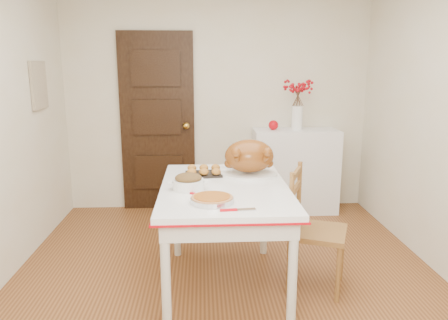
{
  "coord_description": "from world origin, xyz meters",
  "views": [
    {
      "loc": [
        -0.19,
        -2.99,
        1.69
      ],
      "look_at": [
        -0.03,
        0.07,
        1.0
      ],
      "focal_mm": 34.26,
      "sensor_mm": 36.0,
      "label": 1
    }
  ],
  "objects": [
    {
      "name": "kitchen_table",
      "position": [
        -0.03,
        0.02,
        0.41
      ],
      "size": [
        0.94,
        1.38,
        0.82
      ],
      "primitive_type": null,
      "color": "white",
      "rests_on": "floor"
    },
    {
      "name": "wall_front",
      "position": [
        0.0,
        -2.0,
        1.25
      ],
      "size": [
        3.5,
        0.0,
        2.5
      ],
      "primitive_type": "cube",
      "color": "silver",
      "rests_on": "ground"
    },
    {
      "name": "photo_board",
      "position": [
        -1.73,
        1.2,
        1.5
      ],
      "size": [
        0.03,
        0.35,
        0.45
      ],
      "primitive_type": "cube",
      "color": "#BDB38B",
      "rests_on": "ground"
    },
    {
      "name": "sideboard",
      "position": [
        0.89,
        1.78,
        0.48
      ],
      "size": [
        0.96,
        0.43,
        0.96
      ],
      "primitive_type": "cube",
      "color": "white",
      "rests_on": "floor"
    },
    {
      "name": "pie_server",
      "position": [
        0.02,
        -0.54,
        0.83
      ],
      "size": [
        0.23,
        0.09,
        0.01
      ],
      "primitive_type": null,
      "rotation": [
        0.0,
        0.0,
        0.11
      ],
      "color": "silver",
      "rests_on": "kitchen_table"
    },
    {
      "name": "carving_knife",
      "position": [
        -0.18,
        -0.26,
        0.83
      ],
      "size": [
        0.23,
        0.2,
        0.01
      ],
      "primitive_type": null,
      "rotation": [
        0.0,
        0.0,
        -0.69
      ],
      "color": "silver",
      "rests_on": "kitchen_table"
    },
    {
      "name": "floor",
      "position": [
        0.0,
        0.0,
        0.0
      ],
      "size": [
        3.5,
        4.0,
        0.0
      ],
      "primitive_type": "cube",
      "color": "#5A2E14",
      "rests_on": "ground"
    },
    {
      "name": "drinking_glass",
      "position": [
        0.06,
        0.58,
        0.89
      ],
      "size": [
        0.09,
        0.09,
        0.12
      ],
      "primitive_type": "cylinder",
      "rotation": [
        0.0,
        0.0,
        -0.38
      ],
      "color": "white",
      "rests_on": "kitchen_table"
    },
    {
      "name": "wall_back",
      "position": [
        0.0,
        2.0,
        1.25
      ],
      "size": [
        3.5,
        0.0,
        2.5
      ],
      "primitive_type": "cube",
      "color": "silver",
      "rests_on": "ground"
    },
    {
      "name": "chair_oak",
      "position": [
        0.68,
        0.01,
        0.47
      ],
      "size": [
        0.54,
        0.54,
        0.94
      ],
      "primitive_type": null,
      "rotation": [
        0.0,
        0.0,
        1.19
      ],
      "color": "brown",
      "rests_on": "floor"
    },
    {
      "name": "pumpkin_pie",
      "position": [
        -0.13,
        -0.38,
        0.85
      ],
      "size": [
        0.33,
        0.33,
        0.06
      ],
      "primitive_type": "cylinder",
      "rotation": [
        0.0,
        0.0,
        -0.22
      ],
      "color": "#994C11",
      "rests_on": "kitchen_table"
    },
    {
      "name": "berry_vase",
      "position": [
        0.89,
        1.78,
        1.24
      ],
      "size": [
        0.29,
        0.29,
        0.56
      ],
      "primitive_type": null,
      "color": "white",
      "rests_on": "sideboard"
    },
    {
      "name": "apple",
      "position": [
        0.62,
        1.78,
        1.02
      ],
      "size": [
        0.11,
        0.11,
        0.11
      ],
      "primitive_type": "sphere",
      "color": "#B5050E",
      "rests_on": "sideboard"
    },
    {
      "name": "rolls_tray",
      "position": [
        -0.18,
        0.32,
        0.86
      ],
      "size": [
        0.3,
        0.25,
        0.07
      ],
      "primitive_type": null,
      "rotation": [
        0.0,
        0.0,
        0.14
      ],
      "color": "#BC842E",
      "rests_on": "kitchen_table"
    },
    {
      "name": "stuffing_dish",
      "position": [
        -0.29,
        -0.07,
        0.88
      ],
      "size": [
        0.3,
        0.24,
        0.11
      ],
      "primitive_type": null,
      "rotation": [
        0.0,
        0.0,
        -0.08
      ],
      "color": "brown",
      "rests_on": "kitchen_table"
    },
    {
      "name": "door_back",
      "position": [
        -0.7,
        1.97,
        1.03
      ],
      "size": [
        0.85,
        0.06,
        2.06
      ],
      "primitive_type": "cube",
      "color": "black",
      "rests_on": "ground"
    },
    {
      "name": "shaker_pair",
      "position": [
        0.33,
        0.57,
        0.87
      ],
      "size": [
        0.1,
        0.06,
        0.09
      ],
      "primitive_type": null,
      "rotation": [
        0.0,
        0.0,
        -0.27
      ],
      "color": "white",
      "rests_on": "kitchen_table"
    },
    {
      "name": "turkey_platter",
      "position": [
        0.18,
        0.29,
        0.97
      ],
      "size": [
        0.54,
        0.49,
        0.29
      ],
      "primitive_type": null,
      "rotation": [
        0.0,
        0.0,
        -0.32
      ],
      "color": "brown",
      "rests_on": "kitchen_table"
    }
  ]
}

